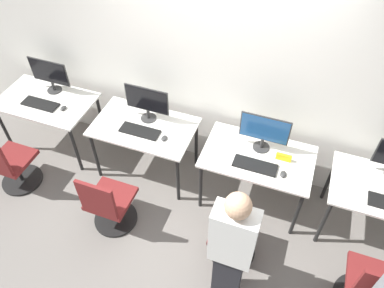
{
  "coord_description": "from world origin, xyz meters",
  "views": [
    {
      "loc": [
        0.91,
        -2.33,
        3.64
      ],
      "look_at": [
        0.0,
        0.14,
        0.89
      ],
      "focal_mm": 35.0,
      "sensor_mm": 36.0,
      "label": 1
    }
  ],
  "objects_px": {
    "monitor_far_left": "(50,74)",
    "mouse_right": "(283,174)",
    "monitor_left": "(147,102)",
    "mouse_left": "(164,138)",
    "mouse_far_left": "(63,108)",
    "person_right": "(232,248)",
    "keyboard_far_left": "(40,104)",
    "office_chair_left": "(109,205)",
    "office_chair_right": "(233,239)",
    "keyboard_left": "(140,131)",
    "keyboard_right": "(255,165)",
    "office_chair_far_left": "(10,166)",
    "monitor_right": "(264,131)"
  },
  "relations": [
    {
      "from": "monitor_far_left",
      "to": "mouse_right",
      "type": "bearing_deg",
      "value": -7.22
    },
    {
      "from": "monitor_left",
      "to": "mouse_left",
      "type": "relative_size",
      "value": 5.69
    },
    {
      "from": "mouse_far_left",
      "to": "person_right",
      "type": "height_order",
      "value": "person_right"
    },
    {
      "from": "keyboard_far_left",
      "to": "office_chair_left",
      "type": "xyz_separation_m",
      "value": [
        1.28,
        -0.77,
        -0.41
      ]
    },
    {
      "from": "monitor_left",
      "to": "office_chair_right",
      "type": "height_order",
      "value": "monitor_left"
    },
    {
      "from": "monitor_far_left",
      "to": "mouse_right",
      "type": "xyz_separation_m",
      "value": [
        2.92,
        -0.37,
        -0.23
      ]
    },
    {
      "from": "mouse_far_left",
      "to": "keyboard_left",
      "type": "distance_m",
      "value": 1.01
    },
    {
      "from": "keyboard_far_left",
      "to": "mouse_far_left",
      "type": "relative_size",
      "value": 5.0
    },
    {
      "from": "mouse_left",
      "to": "keyboard_right",
      "type": "height_order",
      "value": "mouse_left"
    },
    {
      "from": "monitor_left",
      "to": "keyboard_left",
      "type": "bearing_deg",
      "value": -90.0
    },
    {
      "from": "office_chair_left",
      "to": "office_chair_far_left",
      "type": "bearing_deg",
      "value": 176.1
    },
    {
      "from": "keyboard_left",
      "to": "office_chair_far_left",
      "type": "bearing_deg",
      "value": -153.97
    },
    {
      "from": "office_chair_left",
      "to": "office_chair_right",
      "type": "height_order",
      "value": "same"
    },
    {
      "from": "office_chair_far_left",
      "to": "office_chair_left",
      "type": "bearing_deg",
      "value": -3.9
    },
    {
      "from": "monitor_far_left",
      "to": "office_chair_right",
      "type": "xyz_separation_m",
      "value": [
        2.62,
        -1.0,
        -0.64
      ]
    },
    {
      "from": "keyboard_far_left",
      "to": "office_chair_far_left",
      "type": "height_order",
      "value": "office_chair_far_left"
    },
    {
      "from": "keyboard_far_left",
      "to": "mouse_left",
      "type": "bearing_deg",
      "value": -0.81
    },
    {
      "from": "keyboard_far_left",
      "to": "monitor_far_left",
      "type": "bearing_deg",
      "value": 90.0
    },
    {
      "from": "mouse_left",
      "to": "monitor_right",
      "type": "distance_m",
      "value": 1.07
    },
    {
      "from": "mouse_far_left",
      "to": "office_chair_left",
      "type": "height_order",
      "value": "office_chair_left"
    },
    {
      "from": "mouse_far_left",
      "to": "keyboard_left",
      "type": "relative_size",
      "value": 0.2
    },
    {
      "from": "mouse_far_left",
      "to": "mouse_right",
      "type": "height_order",
      "value": "same"
    },
    {
      "from": "mouse_right",
      "to": "office_chair_left",
      "type": "bearing_deg",
      "value": -157.02
    },
    {
      "from": "keyboard_far_left",
      "to": "monitor_right",
      "type": "relative_size",
      "value": 0.88
    },
    {
      "from": "office_chair_right",
      "to": "office_chair_far_left",
      "type": "bearing_deg",
      "value": 179.57
    },
    {
      "from": "mouse_left",
      "to": "keyboard_right",
      "type": "distance_m",
      "value": 1.02
    },
    {
      "from": "monitor_far_left",
      "to": "mouse_left",
      "type": "distance_m",
      "value": 1.66
    },
    {
      "from": "keyboard_far_left",
      "to": "monitor_right",
      "type": "height_order",
      "value": "monitor_right"
    },
    {
      "from": "keyboard_far_left",
      "to": "office_chair_left",
      "type": "height_order",
      "value": "office_chair_left"
    },
    {
      "from": "monitor_right",
      "to": "mouse_right",
      "type": "distance_m",
      "value": 0.47
    },
    {
      "from": "keyboard_left",
      "to": "office_chair_right",
      "type": "xyz_separation_m",
      "value": [
        1.3,
        -0.69,
        -0.41
      ]
    },
    {
      "from": "monitor_left",
      "to": "person_right",
      "type": "distance_m",
      "value": 1.88
    },
    {
      "from": "keyboard_right",
      "to": "person_right",
      "type": "distance_m",
      "value": 1.01
    },
    {
      "from": "mouse_far_left",
      "to": "office_chair_far_left",
      "type": "height_order",
      "value": "office_chair_far_left"
    },
    {
      "from": "office_chair_far_left",
      "to": "mouse_left",
      "type": "xyz_separation_m",
      "value": [
        1.68,
        0.66,
        0.41
      ]
    },
    {
      "from": "monitor_right",
      "to": "office_chair_right",
      "type": "bearing_deg",
      "value": -91.04
    },
    {
      "from": "keyboard_left",
      "to": "mouse_left",
      "type": "bearing_deg",
      "value": -2.81
    },
    {
      "from": "office_chair_left",
      "to": "monitor_right",
      "type": "height_order",
      "value": "monitor_right"
    },
    {
      "from": "office_chair_left",
      "to": "mouse_right",
      "type": "xyz_separation_m",
      "value": [
        1.64,
        0.7,
        0.41
      ]
    },
    {
      "from": "keyboard_far_left",
      "to": "monitor_right",
      "type": "distance_m",
      "value": 2.65
    },
    {
      "from": "monitor_far_left",
      "to": "office_chair_left",
      "type": "height_order",
      "value": "monitor_far_left"
    },
    {
      "from": "monitor_far_left",
      "to": "monitor_left",
      "type": "xyz_separation_m",
      "value": [
        1.32,
        -0.07,
        0.0
      ]
    },
    {
      "from": "mouse_far_left",
      "to": "keyboard_right",
      "type": "distance_m",
      "value": 2.33
    },
    {
      "from": "mouse_left",
      "to": "person_right",
      "type": "distance_m",
      "value": 1.48
    },
    {
      "from": "keyboard_left",
      "to": "mouse_right",
      "type": "xyz_separation_m",
      "value": [
        1.61,
        -0.07,
        0.01
      ]
    },
    {
      "from": "person_right",
      "to": "keyboard_far_left",
      "type": "bearing_deg",
      "value": 158.21
    },
    {
      "from": "mouse_left",
      "to": "monitor_right",
      "type": "height_order",
      "value": "monitor_right"
    },
    {
      "from": "keyboard_right",
      "to": "office_chair_left",
      "type": "bearing_deg",
      "value": -152.11
    },
    {
      "from": "keyboard_right",
      "to": "person_right",
      "type": "relative_size",
      "value": 0.29
    },
    {
      "from": "mouse_left",
      "to": "keyboard_right",
      "type": "relative_size",
      "value": 0.2
    }
  ]
}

